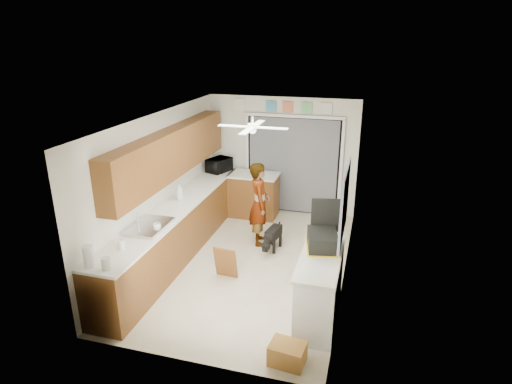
# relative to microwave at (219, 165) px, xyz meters

# --- Properties ---
(floor) EXTENTS (5.00, 5.00, 0.00)m
(floor) POSITION_rel_microwave_xyz_m (1.26, -1.98, -1.08)
(floor) COLOR beige
(floor) RESTS_ON ground
(ceiling) EXTENTS (5.00, 5.00, 0.00)m
(ceiling) POSITION_rel_microwave_xyz_m (1.26, -1.98, 1.42)
(ceiling) COLOR white
(ceiling) RESTS_ON ground
(wall_back) EXTENTS (3.20, 0.00, 3.20)m
(wall_back) POSITION_rel_microwave_xyz_m (1.26, 0.52, 0.17)
(wall_back) COLOR silver
(wall_back) RESTS_ON ground
(wall_front) EXTENTS (3.20, 0.00, 3.20)m
(wall_front) POSITION_rel_microwave_xyz_m (1.26, -4.48, 0.17)
(wall_front) COLOR silver
(wall_front) RESTS_ON ground
(wall_left) EXTENTS (0.00, 5.00, 5.00)m
(wall_left) POSITION_rel_microwave_xyz_m (-0.34, -1.98, 0.17)
(wall_left) COLOR silver
(wall_left) RESTS_ON ground
(wall_right) EXTENTS (0.00, 5.00, 5.00)m
(wall_right) POSITION_rel_microwave_xyz_m (2.86, -1.98, 0.17)
(wall_right) COLOR silver
(wall_right) RESTS_ON ground
(left_base_cabinets) EXTENTS (0.60, 4.80, 0.90)m
(left_base_cabinets) POSITION_rel_microwave_xyz_m (-0.04, -1.98, -0.63)
(left_base_cabinets) COLOR brown
(left_base_cabinets) RESTS_ON floor
(left_countertop) EXTENTS (0.62, 4.80, 0.04)m
(left_countertop) POSITION_rel_microwave_xyz_m (-0.03, -1.98, -0.16)
(left_countertop) COLOR white
(left_countertop) RESTS_ON left_base_cabinets
(upper_cabinets) EXTENTS (0.32, 4.00, 0.80)m
(upper_cabinets) POSITION_rel_microwave_xyz_m (-0.18, -1.78, 0.72)
(upper_cabinets) COLOR brown
(upper_cabinets) RESTS_ON wall_left
(sink_basin) EXTENTS (0.50, 0.76, 0.06)m
(sink_basin) POSITION_rel_microwave_xyz_m (-0.03, -2.98, -0.13)
(sink_basin) COLOR silver
(sink_basin) RESTS_ON left_countertop
(faucet) EXTENTS (0.03, 0.03, 0.22)m
(faucet) POSITION_rel_microwave_xyz_m (-0.22, -2.98, -0.03)
(faucet) COLOR silver
(faucet) RESTS_ON left_countertop
(peninsula_base) EXTENTS (1.00, 0.60, 0.90)m
(peninsula_base) POSITION_rel_microwave_xyz_m (0.76, 0.02, -0.63)
(peninsula_base) COLOR brown
(peninsula_base) RESTS_ON floor
(peninsula_top) EXTENTS (1.04, 0.64, 0.04)m
(peninsula_top) POSITION_rel_microwave_xyz_m (0.76, 0.02, -0.16)
(peninsula_top) COLOR white
(peninsula_top) RESTS_ON peninsula_base
(back_opening_recess) EXTENTS (2.00, 0.06, 2.10)m
(back_opening_recess) POSITION_rel_microwave_xyz_m (1.51, 0.49, -0.03)
(back_opening_recess) COLOR black
(back_opening_recess) RESTS_ON wall_back
(curtain_panel) EXTENTS (1.90, 0.03, 2.05)m
(curtain_panel) POSITION_rel_microwave_xyz_m (1.51, 0.45, -0.03)
(curtain_panel) COLOR slate
(curtain_panel) RESTS_ON wall_back
(door_trim_left) EXTENTS (0.06, 0.04, 2.10)m
(door_trim_left) POSITION_rel_microwave_xyz_m (0.49, 0.46, -0.03)
(door_trim_left) COLOR white
(door_trim_left) RESTS_ON wall_back
(door_trim_right) EXTENTS (0.06, 0.04, 2.10)m
(door_trim_right) POSITION_rel_microwave_xyz_m (2.53, 0.46, -0.03)
(door_trim_right) COLOR white
(door_trim_right) RESTS_ON wall_back
(door_trim_head) EXTENTS (2.10, 0.04, 0.06)m
(door_trim_head) POSITION_rel_microwave_xyz_m (1.51, 0.46, 1.04)
(door_trim_head) COLOR white
(door_trim_head) RESTS_ON wall_back
(header_frame_1) EXTENTS (0.22, 0.02, 0.22)m
(header_frame_1) POSITION_rel_microwave_xyz_m (1.01, 0.49, 1.22)
(header_frame_1) COLOR #4593B8
(header_frame_1) RESTS_ON wall_back
(header_frame_2) EXTENTS (0.22, 0.02, 0.22)m
(header_frame_2) POSITION_rel_microwave_xyz_m (1.36, 0.49, 1.22)
(header_frame_2) COLOR #D5714F
(header_frame_2) RESTS_ON wall_back
(header_frame_3) EXTENTS (0.22, 0.02, 0.22)m
(header_frame_3) POSITION_rel_microwave_xyz_m (1.76, 0.49, 1.22)
(header_frame_3) COLOR #6DC077
(header_frame_3) RESTS_ON wall_back
(header_frame_4) EXTENTS (0.22, 0.02, 0.22)m
(header_frame_4) POSITION_rel_microwave_xyz_m (2.16, 0.49, 1.22)
(header_frame_4) COLOR silver
(header_frame_4) RESTS_ON wall_back
(route66_sign) EXTENTS (0.22, 0.02, 0.26)m
(route66_sign) POSITION_rel_microwave_xyz_m (0.31, 0.49, 1.22)
(route66_sign) COLOR silver
(route66_sign) RESTS_ON wall_back
(right_counter_base) EXTENTS (0.50, 1.40, 0.90)m
(right_counter_base) POSITION_rel_microwave_xyz_m (2.61, -3.18, -0.63)
(right_counter_base) COLOR white
(right_counter_base) RESTS_ON floor
(right_counter_top) EXTENTS (0.54, 1.44, 0.04)m
(right_counter_top) POSITION_rel_microwave_xyz_m (2.60, -3.18, -0.16)
(right_counter_top) COLOR white
(right_counter_top) RESTS_ON right_counter_base
(abstract_painting) EXTENTS (0.03, 1.15, 0.95)m
(abstract_painting) POSITION_rel_microwave_xyz_m (2.84, -2.98, 0.57)
(abstract_painting) COLOR #F1598A
(abstract_painting) RESTS_ON wall_right
(ceiling_fan) EXTENTS (1.14, 1.14, 0.24)m
(ceiling_fan) POSITION_rel_microwave_xyz_m (1.26, -1.78, 1.24)
(ceiling_fan) COLOR white
(ceiling_fan) RESTS_ON ceiling
(microwave) EXTENTS (0.51, 0.61, 0.29)m
(microwave) POSITION_rel_microwave_xyz_m (0.00, 0.00, 0.00)
(microwave) COLOR black
(microwave) RESTS_ON left_countertop
(soap_bottle) EXTENTS (0.16, 0.16, 0.32)m
(soap_bottle) POSITION_rel_microwave_xyz_m (-0.10, -1.76, 0.02)
(soap_bottle) COLOR silver
(soap_bottle) RESTS_ON left_countertop
(cup) EXTENTS (0.14, 0.14, 0.09)m
(cup) POSITION_rel_microwave_xyz_m (0.10, -2.99, -0.10)
(cup) COLOR white
(cup) RESTS_ON left_countertop
(jar_a) EXTENTS (0.13, 0.13, 0.16)m
(jar_a) POSITION_rel_microwave_xyz_m (0.06, -4.23, -0.07)
(jar_a) COLOR silver
(jar_a) RESTS_ON left_countertop
(jar_b) EXTENTS (0.12, 0.12, 0.14)m
(jar_b) POSITION_rel_microwave_xyz_m (-0.05, -3.70, -0.08)
(jar_b) COLOR silver
(jar_b) RESTS_ON left_countertop
(paper_towel_roll) EXTENTS (0.15, 0.15, 0.29)m
(paper_towel_roll) POSITION_rel_microwave_xyz_m (-0.18, -4.23, 0.00)
(paper_towel_roll) COLOR white
(paper_towel_roll) RESTS_ON left_countertop
(suitcase) EXTENTS (0.49, 0.59, 0.22)m
(suitcase) POSITION_rel_microwave_xyz_m (2.58, -2.92, -0.03)
(suitcase) COLOR black
(suitcase) RESTS_ON right_counter_top
(suitcase_rim) EXTENTS (0.55, 0.66, 0.02)m
(suitcase_rim) POSITION_rel_microwave_xyz_m (2.58, -2.92, -0.14)
(suitcase_rim) COLOR yellow
(suitcase_rim) RESTS_ON suitcase
(suitcase_lid) EXTENTS (0.42, 0.12, 0.50)m
(suitcase_lid) POSITION_rel_microwave_xyz_m (2.58, -2.63, 0.22)
(suitcase_lid) COLOR black
(suitcase_lid) RESTS_ON suitcase
(cardboard_box) EXTENTS (0.45, 0.36, 0.26)m
(cardboard_box) POSITION_rel_microwave_xyz_m (2.37, -4.18, -0.95)
(cardboard_box) COLOR #C68D3E
(cardboard_box) RESTS_ON floor
(navy_crate) EXTENTS (0.33, 0.29, 0.19)m
(navy_crate) POSITION_rel_microwave_xyz_m (2.39, -4.18, -0.99)
(navy_crate) COLOR black
(navy_crate) RESTS_ON floor
(cabinet_door_panel) EXTENTS (0.38, 0.16, 0.55)m
(cabinet_door_panel) POSITION_rel_microwave_xyz_m (1.03, -2.57, -0.81)
(cabinet_door_panel) COLOR brown
(cabinet_door_panel) RESTS_ON floor
(man) EXTENTS (0.54, 0.66, 1.57)m
(man) POSITION_rel_microwave_xyz_m (1.22, -1.20, -0.30)
(man) COLOR white
(man) RESTS_ON floor
(dog) EXTENTS (0.36, 0.64, 0.47)m
(dog) POSITION_rel_microwave_xyz_m (1.54, -1.40, -0.85)
(dog) COLOR black
(dog) RESTS_ON floor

